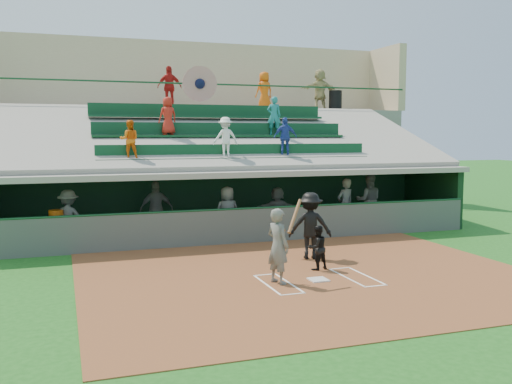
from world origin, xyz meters
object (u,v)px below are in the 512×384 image
object	(u,v)px
home_plate	(318,280)
trash_bin	(335,100)
batter_at_plate	(278,246)
white_table	(54,236)
catcher	(317,248)
water_cooler	(56,217)

from	to	relation	value
home_plate	trash_bin	bearing A→B (deg)	61.88
batter_at_plate	white_table	world-z (taller)	batter_at_plate
catcher	trash_bin	distance (m)	13.84
catcher	water_cooler	xyz separation A→B (m)	(-6.31, 4.90, 0.41)
white_table	water_cooler	xyz separation A→B (m)	(0.07, -0.00, 0.59)
home_plate	batter_at_plate	bearing A→B (deg)	176.05
white_table	trash_bin	distance (m)	14.99
home_plate	trash_bin	size ratio (longest dim) A/B	0.47
white_table	trash_bin	bearing A→B (deg)	11.10
batter_at_plate	trash_bin	xyz separation A→B (m)	(7.67, 12.42, 4.15)
white_table	trash_bin	size ratio (longest dim) A/B	0.93
trash_bin	water_cooler	bearing A→B (deg)	-152.25
home_plate	catcher	world-z (taller)	catcher
catcher	trash_bin	world-z (taller)	trash_bin
batter_at_plate	water_cooler	bearing A→B (deg)	130.11
home_plate	white_table	size ratio (longest dim) A/B	0.51
home_plate	batter_at_plate	xyz separation A→B (m)	(-1.00, 0.07, 0.87)
catcher	trash_bin	size ratio (longest dim) A/B	1.25
catcher	water_cooler	distance (m)	8.00
white_table	batter_at_plate	bearing A→B (deg)	-65.99
catcher	water_cooler	size ratio (longest dim) A/B	2.66
catcher	white_table	bearing A→B (deg)	-49.66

